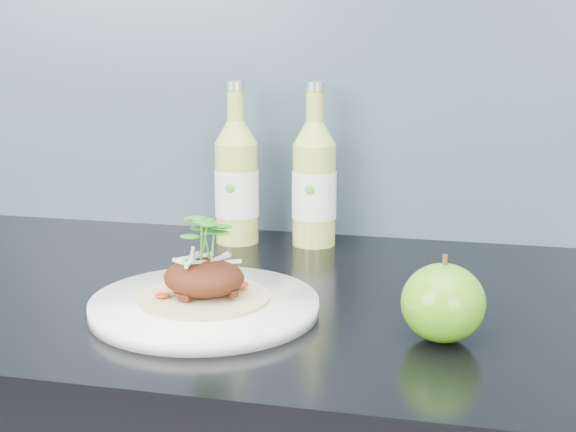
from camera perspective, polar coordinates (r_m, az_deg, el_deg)
name	(u,v)px	position (r m, az deg, el deg)	size (l,w,h in m)	color
dinner_plate	(205,306)	(0.89, -5.95, -6.36)	(0.31, 0.31, 0.02)	white
pork_taco	(204,274)	(0.88, -6.00, -4.15)	(0.15, 0.15, 0.10)	tan
green_apple	(443,303)	(0.81, 10.97, -6.08)	(0.10, 0.10, 0.09)	#32850E
cider_bottle_left	(237,182)	(1.16, -3.67, 2.41)	(0.08, 0.08, 0.23)	#B0C250
cider_bottle_right	(314,184)	(1.15, 1.88, 2.29)	(0.08, 0.08, 0.23)	#B0C452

